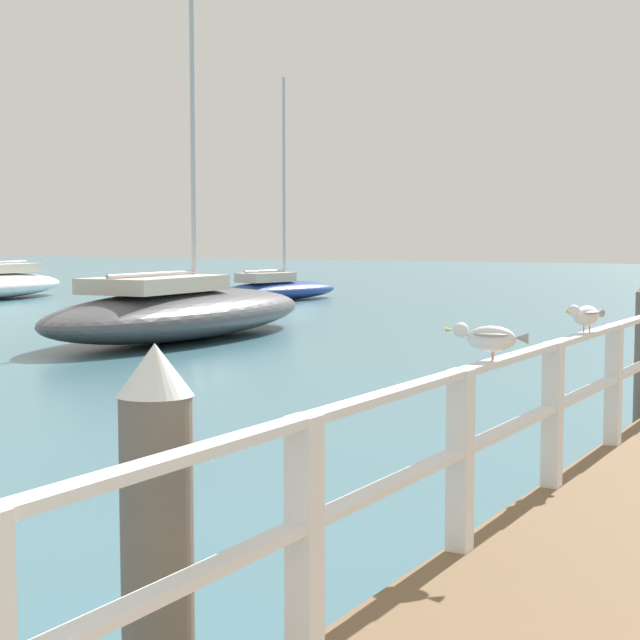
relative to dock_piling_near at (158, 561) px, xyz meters
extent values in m
cube|color=white|center=(0.38, 0.46, 0.03)|extent=(0.12, 0.12, 0.99)
cube|color=white|center=(0.38, 2.09, 0.03)|extent=(0.12, 0.12, 0.99)
cube|color=white|center=(0.38, 3.71, 0.03)|extent=(0.12, 0.12, 0.99)
cube|color=white|center=(0.38, 5.34, 0.03)|extent=(0.12, 0.12, 0.99)
cylinder|color=#6B6056|center=(0.00, 0.00, -0.11)|extent=(0.28, 0.28, 1.49)
cone|color=white|center=(0.00, 0.00, 0.74)|extent=(0.29, 0.29, 0.20)
ellipsoid|color=white|center=(0.38, 2.53, 0.65)|extent=(0.30, 0.19, 0.15)
sphere|color=white|center=(0.21, 2.49, 0.69)|extent=(0.09, 0.09, 0.09)
cone|color=gold|center=(0.15, 2.48, 0.69)|extent=(0.05, 0.03, 0.02)
cone|color=#939399|center=(0.55, 2.57, 0.66)|extent=(0.09, 0.09, 0.07)
ellipsoid|color=#939399|center=(0.38, 2.53, 0.68)|extent=(0.26, 0.22, 0.04)
cylinder|color=tan|center=(0.40, 2.51, 0.55)|extent=(0.01, 0.01, 0.05)
cylinder|color=tan|center=(0.38, 2.56, 0.55)|extent=(0.01, 0.01, 0.05)
ellipsoid|color=white|center=(0.38, 4.50, 0.65)|extent=(0.20, 0.30, 0.15)
sphere|color=white|center=(0.34, 4.33, 0.69)|extent=(0.09, 0.09, 0.09)
cone|color=gold|center=(0.32, 4.26, 0.69)|extent=(0.04, 0.05, 0.02)
cone|color=#939399|center=(0.42, 4.66, 0.66)|extent=(0.09, 0.10, 0.07)
ellipsoid|color=#939399|center=(0.38, 4.50, 0.68)|extent=(0.23, 0.26, 0.04)
cylinder|color=tan|center=(0.41, 4.50, 0.55)|extent=(0.01, 0.01, 0.05)
cylinder|color=tan|center=(0.36, 4.51, 0.55)|extent=(0.01, 0.01, 0.05)
ellipsoid|color=navy|center=(-15.48, 25.14, -0.54)|extent=(2.77, 5.42, 0.62)
cylinder|color=#B2B2B7|center=(-15.43, 25.40, 3.08)|extent=(0.10, 0.10, 6.62)
cylinder|color=#B2B2B7|center=(-15.61, 24.51, 0.12)|extent=(0.43, 1.79, 0.08)
cube|color=beige|center=(-15.60, 24.53, -0.08)|extent=(1.35, 2.02, 0.30)
ellipsoid|color=#4C4C51|center=(-10.44, 13.60, -0.35)|extent=(3.48, 8.43, 1.00)
cylinder|color=#B2B2B7|center=(-10.47, 14.01, 5.28)|extent=(0.10, 0.10, 10.26)
cylinder|color=#B2B2B7|center=(-10.37, 12.57, 0.50)|extent=(0.28, 2.88, 0.08)
cube|color=beige|center=(-10.37, 12.61, 0.30)|extent=(1.83, 3.07, 0.30)
cylinder|color=#B2B2B7|center=(-24.27, 21.38, 0.36)|extent=(0.49, 2.68, 0.08)
cube|color=beige|center=(-24.26, 21.34, 0.16)|extent=(1.90, 2.97, 0.30)
camera|label=1|loc=(2.44, -2.96, 1.23)|focal=57.08mm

